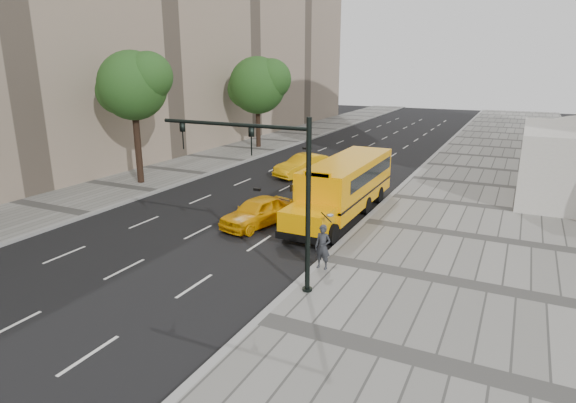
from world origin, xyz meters
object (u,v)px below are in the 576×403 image
at_px(school_bus, 346,183).
at_px(taxi_near, 257,212).
at_px(pedestrian, 323,247).
at_px(traffic_signal, 272,181).
at_px(tree_b, 134,85).
at_px(taxi_far, 305,166).
at_px(tree_c, 258,85).

relative_size(school_bus, taxi_near, 2.63).
xyz_separation_m(school_bus, pedestrian, (1.85, -7.91, -0.70)).
relative_size(taxi_near, traffic_signal, 0.69).
distance_m(school_bus, traffic_signal, 10.28).
distance_m(tree_b, pedestrian, 19.42).
height_order(taxi_far, traffic_signal, traffic_signal).
xyz_separation_m(tree_b, taxi_far, (9.14, 7.22, -5.91)).
distance_m(school_bus, taxi_near, 5.35).
xyz_separation_m(school_bus, taxi_far, (-5.77, 7.32, -0.95)).
height_order(taxi_far, pedestrian, pedestrian).
height_order(taxi_near, traffic_signal, traffic_signal).
xyz_separation_m(school_bus, taxi_near, (-3.33, -4.06, -1.02)).
bearing_deg(pedestrian, taxi_near, 145.96).
bearing_deg(taxi_far, pedestrian, -41.52).
relative_size(tree_c, taxi_far, 1.77).
bearing_deg(taxi_far, traffic_signal, -47.62).
bearing_deg(taxi_far, tree_b, -119.79).
xyz_separation_m(tree_c, taxi_near, (11.56, -20.74, -5.37)).
xyz_separation_m(taxi_near, pedestrian, (5.18, -3.85, 0.31)).
height_order(school_bus, pedestrian, school_bus).
distance_m(pedestrian, traffic_signal, 3.85).
height_order(pedestrian, traffic_signal, traffic_signal).
relative_size(tree_c, school_bus, 0.76).
xyz_separation_m(school_bus, traffic_signal, (0.69, -9.99, 2.33)).
bearing_deg(pedestrian, traffic_signal, -116.45).
bearing_deg(tree_c, tree_b, -90.06).
bearing_deg(tree_b, taxi_near, -19.73).
distance_m(tree_c, school_bus, 22.78).
xyz_separation_m(tree_c, school_bus, (14.90, -16.68, -4.35)).
relative_size(school_bus, traffic_signal, 1.81).
height_order(tree_c, taxi_near, tree_c).
bearing_deg(taxi_near, traffic_signal, -42.56).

